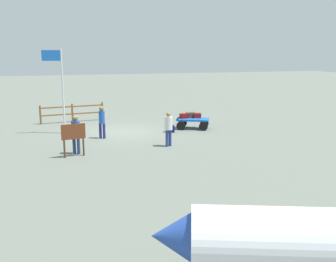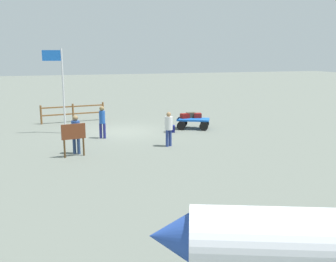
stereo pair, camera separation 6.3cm
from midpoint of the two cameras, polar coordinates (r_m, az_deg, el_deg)
name	(u,v)px [view 2 (the right image)]	position (r m, az deg, el deg)	size (l,w,h in m)	color
ground_plane	(126,132)	(22.26, -6.10, -0.11)	(120.00, 120.00, 0.00)	slate
luggage_cart	(193,122)	(22.96, 3.74, 1.40)	(2.13, 1.82, 0.61)	blue
suitcase_dark	(185,116)	(23.07, 2.56, 2.23)	(0.53, 0.44, 0.27)	maroon
suitcase_navy	(197,115)	(23.28, 4.41, 2.29)	(0.53, 0.49, 0.27)	maroon
suitcase_tan	(191,115)	(23.31, 3.46, 2.35)	(0.50, 0.36, 0.30)	#3B3528
suitcase_grey	(171,129)	(21.97, 0.47, 0.32)	(0.56, 0.49, 0.38)	navy
worker_lead	(169,126)	(18.50, 0.20, 0.72)	(0.49, 0.49, 1.66)	navy
worker_trailing	(102,120)	(20.54, -9.52, 1.61)	(0.41, 0.41, 1.70)	navy
worker_supervisor	(76,131)	(17.57, -13.24, -0.02)	(0.49, 0.49, 1.73)	navy
flagpole	(60,82)	(22.08, -15.40, 6.86)	(1.05, 0.15, 4.65)	silver
signboard	(74,135)	(17.12, -13.55, -0.54)	(1.02, 0.23, 1.44)	#4C3319
wooden_fence	(73,112)	(25.87, -13.66, 2.78)	(4.06, 0.56, 1.19)	brown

